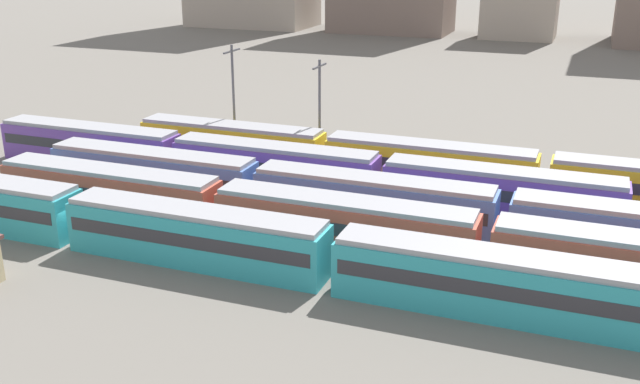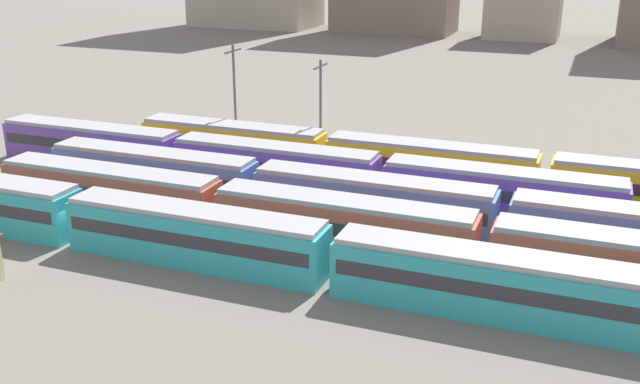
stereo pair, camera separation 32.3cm
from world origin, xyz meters
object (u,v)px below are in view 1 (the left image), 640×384
at_px(train_track_0, 490,282).
at_px(catenary_pole_3, 233,94).
at_px(train_track_2, 503,217).
at_px(train_track_3, 636,208).
at_px(catenary_pole_1, 320,107).
at_px(train_track_1, 344,224).

distance_m(train_track_0, catenary_pole_3, 36.98).
bearing_deg(catenary_pole_3, train_track_2, -25.67).
distance_m(train_track_0, train_track_3, 17.55).
xyz_separation_m(train_track_0, catenary_pole_3, (-28.16, 23.64, 3.97)).
bearing_deg(catenary_pole_1, train_track_3, -16.18).
xyz_separation_m(train_track_0, train_track_1, (-10.52, 5.20, -0.00)).
height_order(train_track_3, catenary_pole_3, catenary_pole_3).
relative_size(train_track_0, train_track_3, 0.83).
xyz_separation_m(train_track_0, train_track_2, (-0.61, 10.40, 0.00)).
xyz_separation_m(train_track_3, catenary_pole_3, (-36.19, 8.04, 3.97)).
bearing_deg(train_track_2, train_track_0, -86.67).
distance_m(train_track_1, catenary_pole_3, 25.83).
relative_size(catenary_pole_1, catenary_pole_3, 0.92).
bearing_deg(train_track_1, catenary_pole_3, 133.73).
distance_m(train_track_2, train_track_3, 10.08).
height_order(train_track_2, train_track_3, same).
bearing_deg(train_track_1, train_track_0, -26.31).
xyz_separation_m(catenary_pole_1, catenary_pole_3, (-8.94, 0.14, 0.45)).
relative_size(train_track_3, catenary_pole_3, 10.58).
height_order(catenary_pole_1, catenary_pole_3, catenary_pole_3).
bearing_deg(train_track_0, train_track_3, 62.76).
relative_size(train_track_2, catenary_pole_1, 7.66).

